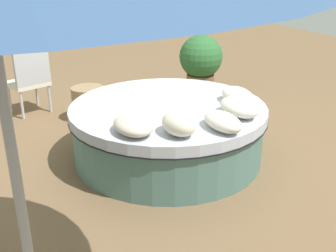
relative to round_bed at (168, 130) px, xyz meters
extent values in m
plane|color=brown|center=(0.00, 0.00, -0.33)|extent=(16.00, 16.00, 0.00)
cylinder|color=#4C726B|center=(0.00, 0.00, -0.07)|extent=(2.16, 2.16, 0.52)
cylinder|color=black|center=(0.00, 0.00, 0.19)|extent=(2.23, 2.23, 0.01)
cylinder|color=#B2B7C6|center=(0.00, 0.00, 0.25)|extent=(2.22, 2.22, 0.12)
ellipsoid|color=beige|center=(0.56, -0.64, 0.39)|extent=(0.51, 0.35, 0.16)
ellipsoid|color=beige|center=(0.79, -0.27, 0.42)|extent=(0.41, 0.30, 0.22)
ellipsoid|color=silver|center=(0.86, 0.17, 0.39)|extent=(0.50, 0.28, 0.16)
ellipsoid|color=silver|center=(0.62, 0.53, 0.40)|extent=(0.51, 0.33, 0.18)
ellipsoid|color=silver|center=(0.27, 0.75, 0.40)|extent=(0.45, 0.29, 0.18)
cylinder|color=#B7B7BC|center=(-2.41, -1.49, -0.12)|extent=(0.04, 0.04, 0.42)
cylinder|color=#B7B7BC|center=(-2.54, -1.08, -0.12)|extent=(0.04, 0.04, 0.42)
cylinder|color=#B7B7BC|center=(-2.01, -1.37, -0.12)|extent=(0.04, 0.04, 0.42)
cylinder|color=#B7B7BC|center=(-2.14, -0.95, -0.12)|extent=(0.04, 0.04, 0.42)
cube|color=silver|center=(-2.28, -1.22, 0.12)|extent=(0.63, 0.65, 0.06)
cube|color=#B7B7BC|center=(-2.07, -1.16, 0.40)|extent=(0.21, 0.51, 0.50)
cylinder|color=#99999E|center=(2.18, -1.81, 0.91)|extent=(0.05, 0.05, 2.48)
cylinder|color=brown|center=(-1.80, 1.48, -0.14)|extent=(0.46, 0.46, 0.38)
sphere|color=#2D6633|center=(-1.80, 1.48, 0.35)|extent=(0.71, 0.71, 0.71)
cylinder|color=#997A56|center=(-1.57, -0.51, -0.09)|extent=(0.46, 0.46, 0.48)
camera|label=1|loc=(3.90, -1.90, 1.84)|focal=43.57mm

